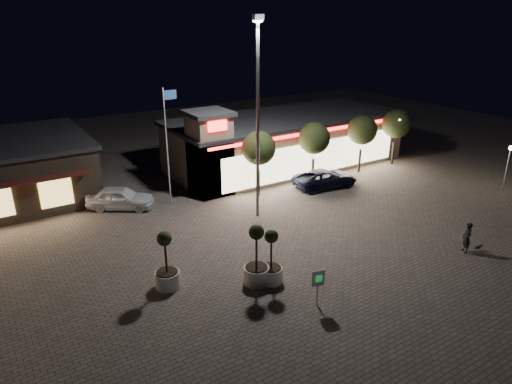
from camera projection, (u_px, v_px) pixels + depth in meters
ground at (310, 281)px, 22.71m from camera, size 90.00×90.00×0.00m
retail_building at (282, 141)px, 39.07m from camera, size 20.40×8.40×6.10m
floodlight_pole at (258, 109)px, 27.42m from camera, size 0.60×0.40×12.38m
flagpole at (168, 137)px, 30.25m from camera, size 0.95×0.10×8.00m
lamp_post_east at (509, 159)px, 33.34m from camera, size 0.36×0.36×3.48m
string_tree_a at (259, 148)px, 32.05m from camera, size 2.42×2.42×4.79m
string_tree_b at (314, 138)px, 34.53m from camera, size 2.42×2.42×4.79m
string_tree_c at (362, 130)px, 37.02m from camera, size 2.42×2.42×4.79m
string_tree_d at (396, 124)px, 39.01m from camera, size 2.42×2.42×4.79m
pickup_truck at (325, 178)px, 34.67m from camera, size 5.25×2.93×1.39m
white_sedan at (120, 198)px, 30.85m from camera, size 4.72×3.93×1.52m
pedestrian at (467, 238)px, 25.12m from camera, size 0.66×0.76×1.75m
dog at (478, 246)px, 25.48m from camera, size 0.52×0.25×0.28m
planter_left at (167, 270)px, 21.88m from camera, size 1.21×1.21×2.97m
planter_mid at (256, 265)px, 22.20m from camera, size 1.28×1.28×3.14m
planter_right at (271, 266)px, 22.33m from camera, size 1.15×1.15×2.83m
valet_sign at (318, 281)px, 20.31m from camera, size 0.60×0.22×1.83m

